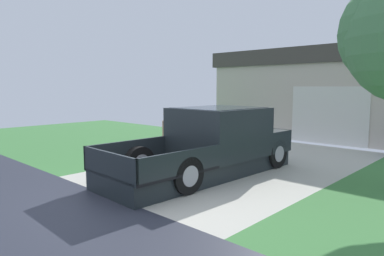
{
  "coord_description": "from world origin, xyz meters",
  "views": [
    {
      "loc": [
        5.58,
        -3.85,
        2.22
      ],
      "look_at": [
        -0.97,
        3.1,
        1.09
      ],
      "focal_mm": 32.41,
      "sensor_mm": 36.0,
      "label": 1
    }
  ],
  "objects_px": {
    "handbag": "(168,163)",
    "person_with_hat": "(170,136)",
    "pickup_truck": "(214,143)",
    "house_with_garage": "(329,93)"
  },
  "relations": [
    {
      "from": "person_with_hat",
      "to": "handbag",
      "type": "bearing_deg",
      "value": -102.21
    },
    {
      "from": "person_with_hat",
      "to": "handbag",
      "type": "distance_m",
      "value": 0.76
    },
    {
      "from": "handbag",
      "to": "house_with_garage",
      "type": "xyz_separation_m",
      "value": [
        0.57,
        9.6,
        1.82
      ]
    },
    {
      "from": "handbag",
      "to": "person_with_hat",
      "type": "bearing_deg",
      "value": 120.54
    },
    {
      "from": "handbag",
      "to": "house_with_garage",
      "type": "bearing_deg",
      "value": 86.59
    },
    {
      "from": "pickup_truck",
      "to": "person_with_hat",
      "type": "relative_size",
      "value": 3.42
    },
    {
      "from": "house_with_garage",
      "to": "person_with_hat",
      "type": "bearing_deg",
      "value": -94.29
    },
    {
      "from": "person_with_hat",
      "to": "pickup_truck",
      "type": "bearing_deg",
      "value": -32.67
    },
    {
      "from": "pickup_truck",
      "to": "house_with_garage",
      "type": "height_order",
      "value": "house_with_garage"
    },
    {
      "from": "pickup_truck",
      "to": "handbag",
      "type": "relative_size",
      "value": 13.05
    }
  ]
}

